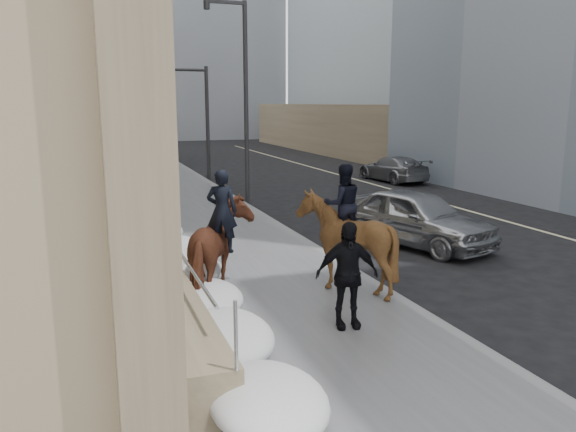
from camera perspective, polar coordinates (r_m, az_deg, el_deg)
The scene contains 16 objects.
ground at distance 9.75m, azimuth 2.28°, elevation -13.51°, with size 140.00×140.00×0.00m, color black.
sidewalk at distance 18.92m, azimuth -9.26°, elevation -1.08°, with size 5.00×80.00×0.12m, color #545457.
curb at distance 19.56m, azimuth -1.70°, elevation -0.52°, with size 0.24×80.00×0.12m, color slate.
lane_line at distance 23.23m, azimuth 17.09°, elevation 0.74°, with size 0.15×70.00×0.01m, color #BFB78C.
far_podium at distance 26.28m, azimuth 26.14°, elevation 5.67°, with size 2.00×80.00×4.00m, color brown.
bg_building_mid at distance 69.28m, azimuth -14.51°, elevation 19.29°, with size 30.00×12.00×28.00m, color slate.
bg_building_far at distance 80.43m, azimuth -22.60°, elevation 14.78°, with size 24.00×12.00×20.00m, color gray.
streetlight_mid at distance 23.00m, azimuth -4.69°, elevation 12.57°, with size 1.71×0.24×8.00m.
streetlight_far at distance 42.61m, azimuth -12.01°, elevation 11.82°, with size 1.71×0.24×8.00m.
traffic_signal at distance 30.66m, azimuth -9.95°, elevation 11.06°, with size 4.10×0.22×6.00m.
snow_bank at distance 16.79m, azimuth -12.84°, elevation -1.38°, with size 1.70×18.10×0.76m.
mounted_horse_left at distance 11.55m, azimuth -6.89°, elevation -3.24°, with size 2.01×2.65×2.68m.
mounted_horse_right at distance 12.03m, azimuth 5.80°, elevation -2.21°, with size 1.95×2.13×2.73m.
pedestrian at distance 10.12m, azimuth 6.00°, elevation -5.96°, with size 1.14×0.48×1.95m, color black.
car_silver at distance 16.80m, azimuth 12.84°, elevation -0.12°, with size 1.96×4.87×1.66m, color #989A9F.
car_grey at distance 30.43m, azimuth 10.61°, elevation 4.74°, with size 1.87×4.61×1.34m, color slate.
Camera 1 is at (-3.38, -8.17, 4.11)m, focal length 35.00 mm.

